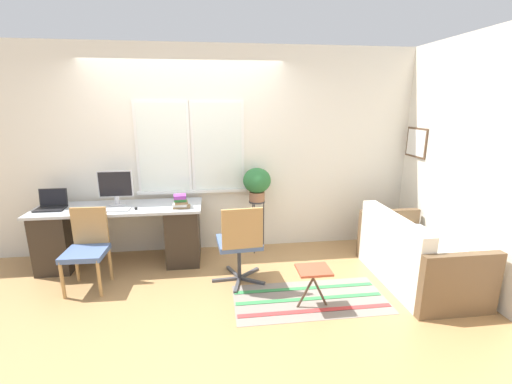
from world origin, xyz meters
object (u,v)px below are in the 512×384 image
at_px(book_stack, 181,202).
at_px(plant_stand, 257,209).
at_px(office_chair_swivel, 240,242).
at_px(potted_plant, 257,182).
at_px(mouse, 136,208).
at_px(couch_loveseat, 414,258).
at_px(monitor, 116,188).
at_px(laptop, 51,205).
at_px(folding_stool, 313,274).
at_px(desk_chair_wooden, 87,247).
at_px(keyboard, 114,210).

bearing_deg(book_stack, plant_stand, 17.16).
distance_m(book_stack, office_chair_swivel, 0.92).
bearing_deg(potted_plant, mouse, -168.31).
height_order(couch_loveseat, plant_stand, couch_loveseat).
bearing_deg(office_chair_swivel, potted_plant, -114.23).
bearing_deg(monitor, potted_plant, 2.79).
xyz_separation_m(office_chair_swivel, plant_stand, (0.30, 0.84, 0.10)).
bearing_deg(laptop, book_stack, -5.60).
height_order(mouse, folding_stool, mouse).
height_order(desk_chair_wooden, couch_loveseat, desk_chair_wooden).
bearing_deg(book_stack, couch_loveseat, -15.98).
distance_m(laptop, folding_stool, 3.16).
height_order(keyboard, plant_stand, keyboard).
height_order(mouse, desk_chair_wooden, desk_chair_wooden).
relative_size(couch_loveseat, potted_plant, 3.25).
distance_m(monitor, plant_stand, 1.80).
bearing_deg(office_chair_swivel, plant_stand, -114.23).
distance_m(monitor, folding_stool, 2.58).
distance_m(book_stack, plant_stand, 1.04).
distance_m(desk_chair_wooden, couch_loveseat, 3.64).
distance_m(laptop, keyboard, 0.78).
bearing_deg(book_stack, office_chair_swivel, -38.87).
xyz_separation_m(couch_loveseat, plant_stand, (-1.66, 1.05, 0.31)).
xyz_separation_m(monitor, book_stack, (0.79, -0.21, -0.15)).
bearing_deg(laptop, couch_loveseat, -12.25).
relative_size(monitor, book_stack, 2.11).
distance_m(office_chair_swivel, folding_stool, 0.89).
distance_m(desk_chair_wooden, folding_stool, 2.44).
bearing_deg(monitor, folding_stool, -31.67).
height_order(monitor, book_stack, monitor).
xyz_separation_m(desk_chair_wooden, plant_stand, (1.96, 0.69, 0.14)).
bearing_deg(couch_loveseat, keyboard, 77.96).
relative_size(plant_stand, folding_stool, 1.72).
bearing_deg(mouse, plant_stand, 11.69).
distance_m(laptop, mouse, 1.02).
bearing_deg(book_stack, mouse, -178.93).
distance_m(monitor, book_stack, 0.83).
height_order(office_chair_swivel, potted_plant, potted_plant).
bearing_deg(plant_stand, keyboard, -169.35).
distance_m(mouse, plant_stand, 1.53).
relative_size(monitor, couch_loveseat, 0.30).
relative_size(monitor, folding_stool, 1.03).
xyz_separation_m(book_stack, plant_stand, (0.97, 0.30, -0.23)).
distance_m(monitor, mouse, 0.41).
distance_m(laptop, desk_chair_wooden, 0.83).
distance_m(monitor, couch_loveseat, 3.62).
relative_size(laptop, potted_plant, 0.72).
relative_size(book_stack, plant_stand, 0.28).
relative_size(keyboard, office_chair_swivel, 0.38).
xyz_separation_m(mouse, plant_stand, (1.49, 0.31, -0.17)).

